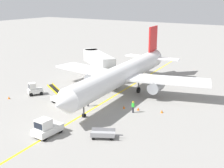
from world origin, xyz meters
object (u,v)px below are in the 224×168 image
object	(u,v)px
pushback_tug	(46,128)
ground_crew_marshaller	(88,100)
jet_bridge	(97,59)
baggage_cart_loaded	(103,134)
baggage_tug_near_wing	(34,90)
safety_cone_nose_left	(138,109)
ground_crew_wing_walker	(133,107)
belt_loader_forward_hold	(61,99)
safety_cone_nose_right	(124,107)
safety_cone_wingtip_left	(9,98)
airliner	(123,74)
safety_cone_wingtip_right	(162,111)

from	to	relation	value
pushback_tug	ground_crew_marshaller	distance (m)	10.74
jet_bridge	baggage_cart_loaded	world-z (taller)	jet_bridge
pushback_tug	baggage_cart_loaded	world-z (taller)	pushback_tug
baggage_tug_near_wing	safety_cone_nose_left	world-z (taller)	baggage_tug_near_wing
pushback_tug	ground_crew_wing_walker	distance (m)	12.94
belt_loader_forward_hold	baggage_cart_loaded	size ratio (longest dim) A/B	1.40
jet_bridge	pushback_tug	xyz separation A→B (m)	(11.26, -26.12, -2.55)
safety_cone_nose_right	safety_cone_wingtip_left	world-z (taller)	same
baggage_cart_loaded	ground_crew_wing_walker	size ratio (longest dim) A/B	2.16
airliner	baggage_cart_loaded	world-z (taller)	airliner
baggage_cart_loaded	safety_cone_wingtip_left	world-z (taller)	baggage_cart_loaded
safety_cone_nose_right	belt_loader_forward_hold	bearing A→B (deg)	-159.31
safety_cone_nose_right	safety_cone_wingtip_right	xyz separation A→B (m)	(5.37, 1.41, 0.00)
pushback_tug	safety_cone_nose_left	world-z (taller)	pushback_tug
jet_bridge	baggage_cart_loaded	xyz separation A→B (m)	(17.21, -23.04, -3.07)
ground_crew_wing_walker	safety_cone_nose_left	distance (m)	1.42
airliner	safety_cone_wingtip_right	size ratio (longest dim) A/B	80.32
belt_loader_forward_hold	ground_crew_marshaller	world-z (taller)	belt_loader_forward_hold
safety_cone_wingtip_left	pushback_tug	bearing A→B (deg)	-23.53
pushback_tug	ground_crew_marshaller	bearing A→B (deg)	100.22
baggage_tug_near_wing	safety_cone_wingtip_right	size ratio (longest dim) A/B	6.20
airliner	ground_crew_wing_walker	size ratio (longest dim) A/B	20.79
airliner	pushback_tug	world-z (taller)	airliner
jet_bridge	baggage_cart_loaded	bearing A→B (deg)	-53.24
safety_cone_nose_right	safety_cone_wingtip_right	world-z (taller)	same
safety_cone_nose_right	ground_crew_wing_walker	bearing A→B (deg)	-20.54
baggage_cart_loaded	safety_cone_nose_right	size ratio (longest dim) A/B	8.35
jet_bridge	ground_crew_wing_walker	bearing A→B (deg)	-41.09
safety_cone_wingtip_left	baggage_tug_near_wing	bearing A→B (deg)	62.39
pushback_tug	safety_cone_wingtip_left	size ratio (longest dim) A/B	8.34
airliner	belt_loader_forward_hold	size ratio (longest dim) A/B	6.85
jet_bridge	belt_loader_forward_hold	bearing A→B (deg)	-72.83
belt_loader_forward_hold	baggage_cart_loaded	bearing A→B (deg)	-26.99
pushback_tug	baggage_cart_loaded	size ratio (longest dim) A/B	1.00
baggage_cart_loaded	safety_cone_nose_left	xyz separation A→B (m)	(-0.76, 10.08, -0.25)
baggage_cart_loaded	baggage_tug_near_wing	bearing A→B (deg)	159.52
ground_crew_marshaller	safety_cone_nose_left	size ratio (longest dim) A/B	3.86
belt_loader_forward_hold	ground_crew_marshaller	size ratio (longest dim) A/B	3.04
jet_bridge	pushback_tug	world-z (taller)	jet_bridge
belt_loader_forward_hold	ground_crew_wing_walker	xyz separation A→B (m)	(11.04, 2.75, 0.13)
safety_cone_wingtip_right	safety_cone_nose_left	bearing A→B (deg)	-164.90
jet_bridge	pushback_tug	bearing A→B (deg)	-66.68
belt_loader_forward_hold	safety_cone_nose_right	xyz separation A→B (m)	(9.15, 3.46, -0.56)
baggage_tug_near_wing	belt_loader_forward_hold	bearing A→B (deg)	-7.33
baggage_tug_near_wing	safety_cone_wingtip_right	xyz separation A→B (m)	(21.16, 4.02, -0.71)
ground_crew_wing_walker	airliner	bearing A→B (deg)	129.70
jet_bridge	safety_cone_nose_right	world-z (taller)	jet_bridge
belt_loader_forward_hold	safety_cone_wingtip_left	world-z (taller)	belt_loader_forward_hold
jet_bridge	safety_cone_wingtip_right	size ratio (longest dim) A/B	26.77
belt_loader_forward_hold	airliner	bearing A→B (deg)	61.09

